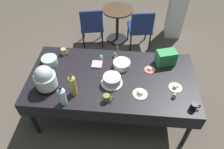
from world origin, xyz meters
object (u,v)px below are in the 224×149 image
maroon_chair_left (92,25)px  water_cooler (177,10)px  dessert_plate_cream (140,93)px  cupcake_vanilla (115,55)px  dessert_plate_coral (150,69)px  cupcake_rose (174,96)px  soda_bottle_water (62,96)px  cupcake_lemon (101,57)px  coffee_mug_black (194,106)px  slow_cooker (45,79)px  ceramic_snack_bowl (122,64)px  soda_bottle_ginger_ale (73,85)px  potluck_table (112,80)px  soda_carton (166,57)px  frosted_layer_cake (112,80)px  dessert_plate_sage (175,87)px  coffee_mug_tan (64,51)px  maroon_chair_right (141,27)px  glass_salad_bowl (50,60)px  round_cafe_table (117,19)px  coffee_mug_olive (107,98)px

maroon_chair_left → water_cooler: (1.68, 0.52, 0.10)m
dessert_plate_cream → cupcake_vanilla: cupcake_vanilla is taller
water_cooler → dessert_plate_coral: bearing=-108.3°
dessert_plate_coral → cupcake_rose: bearing=-58.5°
soda_bottle_water → cupcake_lemon: bearing=66.9°
coffee_mug_black → maroon_chair_left: size_ratio=0.14×
slow_cooker → dessert_plate_cream: 1.16m
ceramic_snack_bowl → soda_bottle_ginger_ale: soda_bottle_ginger_ale is taller
potluck_table → cupcake_lemon: 0.40m
dessert_plate_coral → cupcake_rose: size_ratio=2.19×
dessert_plate_coral → soda_carton: 0.29m
frosted_layer_cake → coffee_mug_black: frosted_layer_cake is taller
dessert_plate_sage → slow_cooker: bearing=-175.4°
coffee_mug_tan → coffee_mug_black: bearing=-25.7°
cupcake_lemon → coffee_mug_black: coffee_mug_black is taller
dessert_plate_sage → soda_bottle_ginger_ale: size_ratio=0.51×
cupcake_lemon → maroon_chair_right: size_ratio=0.08×
coffee_mug_black → maroon_chair_right: (-0.56, 2.03, -0.30)m
soda_bottle_ginger_ale → potluck_table: bearing=35.3°
potluck_table → coffee_mug_black: (0.97, -0.42, 0.11)m
maroon_chair_right → soda_carton: bearing=-76.5°
ceramic_snack_bowl → dessert_plate_cream: ceramic_snack_bowl is taller
glass_salad_bowl → round_cafe_table: size_ratio=0.30×
potluck_table → dessert_plate_cream: (0.37, -0.25, 0.07)m
dessert_plate_coral → coffee_mug_black: bearing=-51.5°
dessert_plate_cream → cupcake_rose: cupcake_rose is taller
maroon_chair_left → round_cafe_table: (0.49, 0.22, 0.01)m
cupcake_lemon → coffee_mug_black: (1.16, -0.76, 0.01)m
potluck_table → dessert_plate_cream: size_ratio=12.06×
dessert_plate_coral → coffee_mug_black: (0.47, -0.59, 0.04)m
soda_bottle_water → coffee_mug_olive: soda_bottle_water is taller
frosted_layer_cake → maroon_chair_right: (0.41, 1.71, -0.32)m
cupcake_vanilla → glass_salad_bowl: bearing=-166.6°
potluck_table → maroon_chair_right: size_ratio=2.59×
cupcake_rose → round_cafe_table: cupcake_rose is taller
slow_cooker → soda_bottle_water: bearing=-39.9°
coffee_mug_black → maroon_chair_left: maroon_chair_left is taller
glass_salad_bowl → cupcake_vanilla: glass_salad_bowl is taller
potluck_table → dessert_plate_coral: bearing=19.7°
dessert_plate_sage → cupcake_rose: cupcake_rose is taller
cupcake_rose → soda_carton: bearing=95.2°
coffee_mug_tan → round_cafe_table: 1.61m
cupcake_rose → cupcake_lemon: same height
coffee_mug_black → soda_bottle_water: bearing=-178.3°
soda_bottle_ginger_ale → dessert_plate_sage: bearing=9.0°
frosted_layer_cake → maroon_chair_left: (-0.54, 1.71, -0.32)m
water_cooler → soda_carton: bearing=-103.4°
cupcake_lemon → coffee_mug_olive: coffee_mug_olive is taller
cupcake_lemon → ceramic_snack_bowl: bearing=-23.8°
soda_bottle_ginger_ale → coffee_mug_black: size_ratio=2.90×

